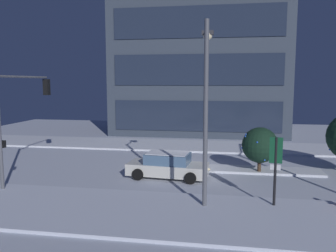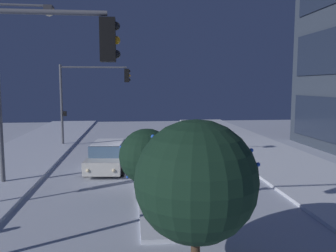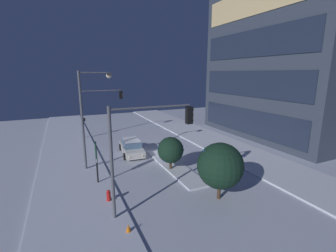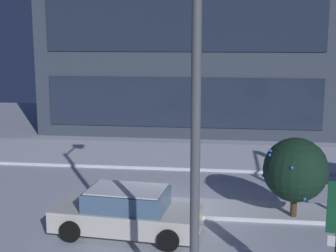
{
  "view_description": "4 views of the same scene",
  "coord_description": "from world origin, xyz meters",
  "px_view_note": "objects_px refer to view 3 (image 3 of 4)",
  "views": [
    {
      "loc": [
        2.14,
        -21.5,
        5.53
      ],
      "look_at": [
        -1.59,
        0.87,
        2.65
      ],
      "focal_mm": 37.04,
      "sensor_mm": 36.0,
      "label": 1
    },
    {
      "loc": [
        17.51,
        -0.93,
        4.49
      ],
      "look_at": [
        -0.63,
        1.01,
        2.36
      ],
      "focal_mm": 37.28,
      "sensor_mm": 36.0,
      "label": 2
    },
    {
      "loc": [
        20.95,
        -8.12,
        7.93
      ],
      "look_at": [
        0.16,
        1.27,
        2.8
      ],
      "focal_mm": 25.25,
      "sensor_mm": 36.0,
      "label": 3
    },
    {
      "loc": [
        1.91,
        -16.22,
        6.16
      ],
      "look_at": [
        -0.21,
        1.06,
        2.88
      ],
      "focal_mm": 51.71,
      "sensor_mm": 36.0,
      "label": 4
    }
  ],
  "objects_px": {
    "decorated_tree_median": "(220,166)",
    "decorated_tree_left_of_median": "(171,150)",
    "fire_hydrant": "(109,196)",
    "traffic_light_corner_near_right": "(146,138)",
    "car_near": "(132,147)",
    "street_lamp_arched": "(90,108)",
    "construction_cone": "(128,229)",
    "traffic_light_corner_near_left": "(98,104)",
    "parking_info_sign": "(96,158)"
  },
  "relations": [
    {
      "from": "decorated_tree_median",
      "to": "decorated_tree_left_of_median",
      "type": "height_order",
      "value": "decorated_tree_median"
    },
    {
      "from": "fire_hydrant",
      "to": "traffic_light_corner_near_right",
      "type": "bearing_deg",
      "value": 44.43
    },
    {
      "from": "decorated_tree_left_of_median",
      "to": "traffic_light_corner_near_right",
      "type": "bearing_deg",
      "value": -37.3
    },
    {
      "from": "car_near",
      "to": "decorated_tree_median",
      "type": "height_order",
      "value": "decorated_tree_median"
    },
    {
      "from": "street_lamp_arched",
      "to": "decorated_tree_left_of_median",
      "type": "xyz_separation_m",
      "value": [
        2.94,
        5.76,
        -3.47
      ]
    },
    {
      "from": "car_near",
      "to": "decorated_tree_median",
      "type": "bearing_deg",
      "value": 19.61
    },
    {
      "from": "fire_hydrant",
      "to": "construction_cone",
      "type": "relative_size",
      "value": 1.56
    },
    {
      "from": "traffic_light_corner_near_right",
      "to": "street_lamp_arched",
      "type": "distance_m",
      "value": 8.16
    },
    {
      "from": "car_near",
      "to": "traffic_light_corner_near_left",
      "type": "height_order",
      "value": "traffic_light_corner_near_left"
    },
    {
      "from": "traffic_light_corner_near_right",
      "to": "construction_cone",
      "type": "bearing_deg",
      "value": -136.68
    },
    {
      "from": "car_near",
      "to": "construction_cone",
      "type": "relative_size",
      "value": 8.76
    },
    {
      "from": "decorated_tree_median",
      "to": "traffic_light_corner_near_left",
      "type": "bearing_deg",
      "value": -166.19
    },
    {
      "from": "fire_hydrant",
      "to": "construction_cone",
      "type": "height_order",
      "value": "fire_hydrant"
    },
    {
      "from": "car_near",
      "to": "traffic_light_corner_near_right",
      "type": "distance_m",
      "value": 11.09
    },
    {
      "from": "fire_hydrant",
      "to": "construction_cone",
      "type": "bearing_deg",
      "value": 5.8
    },
    {
      "from": "car_near",
      "to": "fire_hydrant",
      "type": "distance_m",
      "value": 9.17
    },
    {
      "from": "car_near",
      "to": "decorated_tree_left_of_median",
      "type": "bearing_deg",
      "value": 24.29
    },
    {
      "from": "street_lamp_arched",
      "to": "decorated_tree_median",
      "type": "height_order",
      "value": "street_lamp_arched"
    },
    {
      "from": "decorated_tree_left_of_median",
      "to": "fire_hydrant",
      "type": "bearing_deg",
      "value": -62.03
    },
    {
      "from": "street_lamp_arched",
      "to": "parking_info_sign",
      "type": "bearing_deg",
      "value": -94.58
    },
    {
      "from": "car_near",
      "to": "parking_info_sign",
      "type": "bearing_deg",
      "value": -31.44
    },
    {
      "from": "traffic_light_corner_near_left",
      "to": "decorated_tree_left_of_median",
      "type": "height_order",
      "value": "traffic_light_corner_near_left"
    },
    {
      "from": "parking_info_sign",
      "to": "construction_cone",
      "type": "distance_m",
      "value": 6.55
    },
    {
      "from": "traffic_light_corner_near_left",
      "to": "construction_cone",
      "type": "distance_m",
      "value": 20.05
    },
    {
      "from": "traffic_light_corner_near_left",
      "to": "parking_info_sign",
      "type": "height_order",
      "value": "traffic_light_corner_near_left"
    },
    {
      "from": "street_lamp_arched",
      "to": "fire_hydrant",
      "type": "distance_m",
      "value": 7.65
    },
    {
      "from": "traffic_light_corner_near_right",
      "to": "construction_cone",
      "type": "xyz_separation_m",
      "value": [
        1.46,
        -1.55,
        -4.17
      ]
    },
    {
      "from": "parking_info_sign",
      "to": "street_lamp_arched",
      "type": "bearing_deg",
      "value": 97.86
    },
    {
      "from": "street_lamp_arched",
      "to": "decorated_tree_median",
      "type": "relative_size",
      "value": 2.18
    },
    {
      "from": "traffic_light_corner_near_right",
      "to": "parking_info_sign",
      "type": "relative_size",
      "value": 2.0
    },
    {
      "from": "car_near",
      "to": "traffic_light_corner_near_left",
      "type": "xyz_separation_m",
      "value": [
        -7.88,
        -1.85,
        3.47
      ]
    },
    {
      "from": "decorated_tree_left_of_median",
      "to": "street_lamp_arched",
      "type": "bearing_deg",
      "value": -117.09
    },
    {
      "from": "car_near",
      "to": "fire_hydrant",
      "type": "xyz_separation_m",
      "value": [
        8.33,
        -3.82,
        -0.3
      ]
    },
    {
      "from": "car_near",
      "to": "parking_info_sign",
      "type": "xyz_separation_m",
      "value": [
        5.43,
        -4.06,
        1.32
      ]
    },
    {
      "from": "traffic_light_corner_near_right",
      "to": "decorated_tree_median",
      "type": "bearing_deg",
      "value": -6.17
    },
    {
      "from": "traffic_light_corner_near_left",
      "to": "construction_cone",
      "type": "relative_size",
      "value": 10.94
    },
    {
      "from": "car_near",
      "to": "traffic_light_corner_near_right",
      "type": "xyz_separation_m",
      "value": [
        10.26,
        -1.93,
        3.74
      ]
    },
    {
      "from": "street_lamp_arched",
      "to": "fire_hydrant",
      "type": "xyz_separation_m",
      "value": [
        5.94,
        0.11,
        -4.82
      ]
    },
    {
      "from": "car_near",
      "to": "traffic_light_corner_near_right",
      "type": "bearing_deg",
      "value": -5.29
    },
    {
      "from": "traffic_light_corner_near_right",
      "to": "parking_info_sign",
      "type": "bearing_deg",
      "value": 113.82
    },
    {
      "from": "construction_cone",
      "to": "fire_hydrant",
      "type": "bearing_deg",
      "value": -174.2
    },
    {
      "from": "decorated_tree_median",
      "to": "construction_cone",
      "type": "xyz_separation_m",
      "value": [
        0.96,
        -6.21,
        -1.98
      ]
    },
    {
      "from": "traffic_light_corner_near_right",
      "to": "fire_hydrant",
      "type": "bearing_deg",
      "value": 134.43
    },
    {
      "from": "decorated_tree_median",
      "to": "street_lamp_arched",
      "type": "bearing_deg",
      "value": -141.52
    },
    {
      "from": "decorated_tree_left_of_median",
      "to": "parking_info_sign",
      "type": "bearing_deg",
      "value": -89.0
    },
    {
      "from": "construction_cone",
      "to": "traffic_light_corner_near_left",
      "type": "bearing_deg",
      "value": 175.25
    },
    {
      "from": "traffic_light_corner_near_right",
      "to": "fire_hydrant",
      "type": "distance_m",
      "value": 4.86
    },
    {
      "from": "street_lamp_arched",
      "to": "traffic_light_corner_near_left",
      "type": "bearing_deg",
      "value": 76.46
    },
    {
      "from": "traffic_light_corner_near_right",
      "to": "decorated_tree_median",
      "type": "xyz_separation_m",
      "value": [
        0.5,
        4.66,
        -2.19
      ]
    },
    {
      "from": "street_lamp_arched",
      "to": "decorated_tree_left_of_median",
      "type": "bearing_deg",
      "value": -29.18
    }
  ]
}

